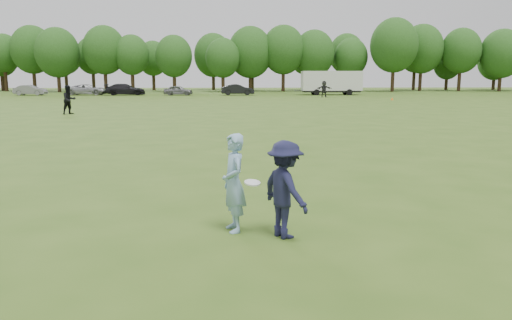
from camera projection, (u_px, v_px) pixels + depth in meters
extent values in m
plane|color=#345417|center=(253.00, 242.00, 8.05)|extent=(200.00, 200.00, 0.00)
imported|color=#82A9CA|center=(234.00, 183.00, 8.49)|extent=(0.56, 0.70, 1.69)
imported|color=#191A38|center=(285.00, 189.00, 8.18)|extent=(1.04, 1.20, 1.62)
imported|color=black|center=(69.00, 100.00, 34.12)|extent=(1.21, 1.21, 1.97)
imported|color=#252525|center=(324.00, 89.00, 60.67)|extent=(1.85, 0.65, 1.98)
imported|color=slate|center=(30.00, 90.00, 65.92)|extent=(4.19, 1.63, 1.36)
imported|color=#9F9FA4|center=(88.00, 90.00, 66.79)|extent=(5.28, 2.64, 1.44)
imported|color=black|center=(125.00, 89.00, 66.48)|extent=(5.43, 2.63, 1.52)
imported|color=slate|center=(178.00, 90.00, 66.09)|extent=(3.96, 1.95, 1.30)
imported|color=black|center=(238.00, 90.00, 66.61)|extent=(4.48, 1.75, 1.45)
cone|color=#FF660D|center=(392.00, 99.00, 53.52)|extent=(0.28, 0.28, 0.30)
cylinder|color=white|center=(252.00, 183.00, 8.23)|extent=(0.27, 0.27, 0.09)
cube|color=silver|center=(331.00, 81.00, 67.31)|extent=(8.00, 2.50, 2.60)
cube|color=black|center=(331.00, 91.00, 67.54)|extent=(7.60, 2.30, 0.25)
cylinder|color=black|center=(317.00, 92.00, 66.22)|extent=(0.80, 0.25, 0.80)
cylinder|color=black|center=(314.00, 92.00, 68.68)|extent=(0.80, 0.25, 0.80)
cylinder|color=black|center=(349.00, 92.00, 66.44)|extent=(0.80, 0.25, 0.80)
cylinder|color=black|center=(345.00, 92.00, 68.90)|extent=(0.80, 0.25, 0.80)
cube|color=#333333|center=(299.00, 91.00, 67.32)|extent=(1.20, 0.15, 0.12)
cylinder|color=#332114|center=(6.00, 79.00, 82.48)|extent=(0.56, 0.56, 3.91)
ellipsoid|color=#204316|center=(4.00, 53.00, 81.76)|extent=(5.47, 5.47, 6.29)
cylinder|color=#332114|center=(34.00, 80.00, 81.01)|extent=(0.56, 0.56, 3.83)
ellipsoid|color=#204316|center=(32.00, 50.00, 80.21)|extent=(6.75, 6.75, 7.76)
cylinder|color=#332114|center=(59.00, 82.00, 78.38)|extent=(0.56, 0.56, 3.25)
ellipsoid|color=#204316|center=(57.00, 52.00, 77.62)|extent=(6.76, 6.76, 7.78)
cylinder|color=#332114|center=(106.00, 80.00, 79.09)|extent=(0.56, 0.56, 3.71)
ellipsoid|color=#204316|center=(104.00, 50.00, 78.30)|extent=(6.68, 6.68, 7.68)
cylinder|color=#332114|center=(133.00, 81.00, 78.95)|extent=(0.56, 0.56, 3.46)
ellipsoid|color=#204316|center=(132.00, 55.00, 78.26)|extent=(5.49, 5.49, 6.31)
cylinder|color=#332114|center=(174.00, 82.00, 79.16)|extent=(0.56, 0.56, 3.14)
ellipsoid|color=#204316|center=(174.00, 56.00, 78.48)|extent=(5.78, 5.78, 6.64)
cylinder|color=#332114|center=(223.00, 82.00, 79.29)|extent=(0.56, 0.56, 3.01)
ellipsoid|color=#204316|center=(223.00, 58.00, 78.64)|extent=(5.46, 5.46, 6.28)
cylinder|color=#332114|center=(250.00, 82.00, 81.83)|extent=(0.56, 0.56, 3.23)
ellipsoid|color=#204316|center=(250.00, 52.00, 81.04)|extent=(7.29, 7.29, 8.38)
cylinder|color=#332114|center=(283.00, 80.00, 81.95)|extent=(0.56, 0.56, 3.77)
ellipsoid|color=#204316|center=(283.00, 50.00, 81.14)|extent=(6.95, 6.95, 8.00)
cylinder|color=#332114|center=(314.00, 81.00, 82.81)|extent=(0.56, 0.56, 3.33)
ellipsoid|color=#204316|center=(314.00, 53.00, 82.05)|extent=(6.71, 6.71, 7.71)
cylinder|color=#332114|center=(350.00, 81.00, 83.37)|extent=(0.56, 0.56, 3.22)
ellipsoid|color=#204316|center=(351.00, 57.00, 82.70)|extent=(5.54, 5.54, 6.37)
cylinder|color=#332114|center=(393.00, 79.00, 80.70)|extent=(0.56, 0.56, 4.15)
ellipsoid|color=#204316|center=(394.00, 45.00, 79.81)|extent=(7.59, 7.59, 8.73)
cylinder|color=#332114|center=(420.00, 79.00, 84.47)|extent=(0.56, 0.56, 3.95)
ellipsoid|color=#204316|center=(422.00, 49.00, 83.63)|extent=(7.16, 7.16, 8.24)
cylinder|color=#332114|center=(459.00, 79.00, 83.41)|extent=(0.56, 0.56, 3.90)
ellipsoid|color=#204316|center=(461.00, 51.00, 82.62)|extent=(6.49, 6.49, 7.46)
cylinder|color=#332114|center=(500.00, 82.00, 82.57)|extent=(0.56, 0.56, 3.16)
ellipsoid|color=#204316|center=(502.00, 54.00, 81.81)|extent=(6.99, 6.99, 8.04)
cylinder|color=#332114|center=(3.00, 81.00, 85.53)|extent=(0.56, 0.56, 3.25)
ellipsoid|color=#204316|center=(0.00, 57.00, 84.85)|extent=(5.68, 5.68, 6.53)
cylinder|color=#332114|center=(66.00, 80.00, 88.93)|extent=(0.56, 0.56, 3.62)
ellipsoid|color=#204316|center=(65.00, 55.00, 88.21)|extent=(5.80, 5.80, 6.67)
cylinder|color=#332114|center=(94.00, 80.00, 86.69)|extent=(0.56, 0.56, 3.61)
ellipsoid|color=#204316|center=(92.00, 56.00, 85.99)|extent=(5.58, 5.58, 6.42)
cylinder|color=#332114|center=(154.00, 81.00, 87.75)|extent=(0.56, 0.56, 3.29)
ellipsoid|color=#204316|center=(153.00, 58.00, 87.10)|extent=(5.30, 5.30, 6.09)
cylinder|color=#332114|center=(213.00, 81.00, 89.71)|extent=(0.56, 0.56, 3.28)
ellipsoid|color=#204316|center=(213.00, 55.00, 88.95)|extent=(6.78, 6.78, 7.79)
cylinder|color=#332114|center=(252.00, 81.00, 88.54)|extent=(0.56, 0.56, 3.11)
ellipsoid|color=#204316|center=(252.00, 59.00, 87.90)|extent=(5.34, 5.34, 6.14)
cylinder|color=#332114|center=(304.00, 80.00, 90.36)|extent=(0.56, 0.56, 3.50)
ellipsoid|color=#204316|center=(304.00, 59.00, 89.72)|extent=(4.82, 4.82, 5.54)
cylinder|color=#332114|center=(346.00, 79.00, 91.30)|extent=(0.56, 0.56, 3.80)
ellipsoid|color=#204316|center=(346.00, 54.00, 90.52)|extent=(6.34, 6.34, 7.29)
cylinder|color=#332114|center=(414.00, 79.00, 90.16)|extent=(0.56, 0.56, 3.84)
ellipsoid|color=#204316|center=(415.00, 56.00, 89.48)|extent=(5.09, 5.09, 5.86)
cylinder|color=#332114|center=(446.00, 83.00, 89.39)|extent=(0.56, 0.56, 2.58)
ellipsoid|color=#204316|center=(447.00, 64.00, 88.83)|extent=(4.86, 4.86, 5.59)
cylinder|color=#332114|center=(493.00, 83.00, 91.26)|extent=(0.56, 0.56, 2.62)
ellipsoid|color=#204316|center=(495.00, 61.00, 90.61)|extent=(6.11, 6.11, 7.02)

